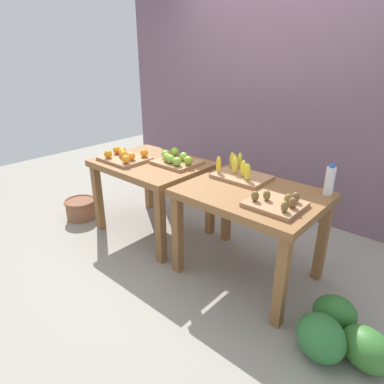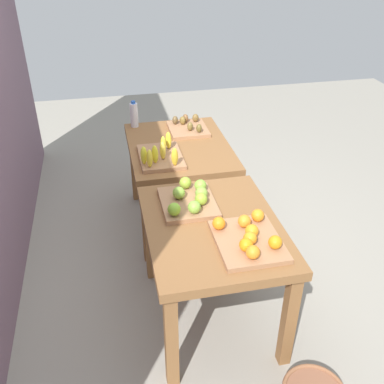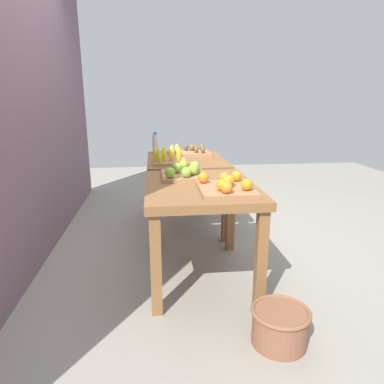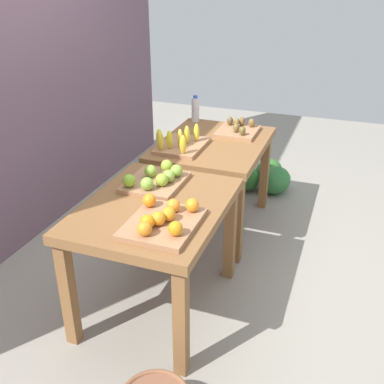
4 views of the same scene
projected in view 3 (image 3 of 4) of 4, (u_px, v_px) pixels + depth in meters
ground_plane at (192, 246)px, 3.28m from camera, size 8.00×8.00×0.00m
back_wall at (23, 80)px, 2.75m from camera, size 4.40×0.12×3.00m
display_table_left at (200, 198)px, 2.58m from camera, size 1.04×0.80×0.75m
display_table_right at (186, 169)px, 3.65m from camera, size 1.04×0.80×0.75m
orange_bin at (226, 186)px, 2.35m from camera, size 0.44×0.37×0.11m
apple_bin at (184, 172)px, 2.76m from camera, size 0.41×0.34×0.11m
banana_crate at (169, 159)px, 3.36m from camera, size 0.44×0.33×0.17m
kiwi_bin at (195, 152)px, 3.89m from camera, size 0.36×0.32×0.10m
water_bottle at (155, 143)px, 3.99m from camera, size 0.07×0.07×0.23m
watermelon_pile at (201, 193)px, 4.62m from camera, size 0.63×0.62×0.27m
wicker_basket at (280, 325)px, 1.96m from camera, size 0.34×0.34×0.22m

